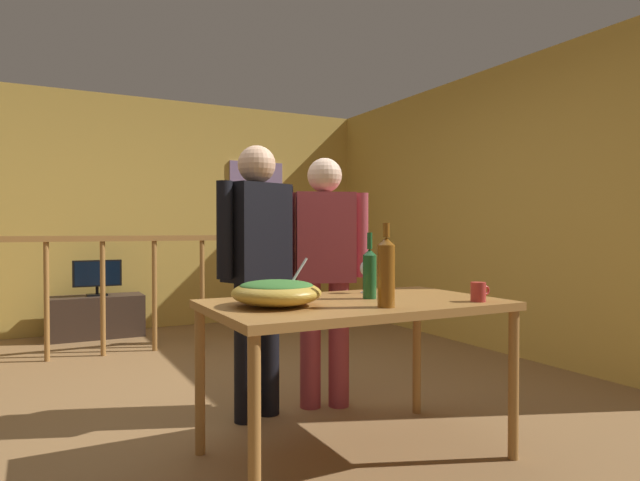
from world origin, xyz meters
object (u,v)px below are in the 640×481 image
tv_console (97,316)px  serving_table (355,315)px  mug_red (479,292)px  framed_picture (256,192)px  wine_bottle_amber (386,271)px  stair_railing (130,278)px  wine_bottle_green (370,272)px  person_standing_left (257,258)px  salad_bowl (277,291)px  flat_screen_tv (97,275)px  wine_glass (367,270)px  person_standing_right (325,262)px

tv_console → serving_table: (0.82, -3.81, 0.48)m
tv_console → mug_red: mug_red is taller
framed_picture → wine_bottle_amber: 4.52m
stair_railing → wine_bottle_green: stair_railing is taller
stair_railing → tv_console: bearing=101.7°
tv_console → stair_railing: bearing=-78.3°
framed_picture → tv_console: (-1.86, -0.29, -1.36)m
framed_picture → person_standing_left: (-1.27, -3.35, -0.64)m
wine_bottle_amber → tv_console: bearing=101.5°
stair_railing → salad_bowl: 2.88m
salad_bowl → wine_bottle_green: bearing=3.9°
flat_screen_tv → person_standing_left: size_ratio=0.29×
person_standing_left → serving_table: bearing=86.8°
tv_console → flat_screen_tv: flat_screen_tv is taller
wine_bottle_green → salad_bowl: bearing=-176.1°
wine_bottle_amber → wine_bottle_green: bearing=70.9°
serving_table → wine_bottle_green: wine_bottle_green is taller
serving_table → wine_bottle_amber: size_ratio=3.74×
wine_glass → mug_red: (0.29, -0.55, -0.08)m
wine_bottle_amber → wine_bottle_green: (0.10, 0.30, -0.03)m
salad_bowl → person_standing_right: (0.64, 0.73, 0.08)m
tv_console → wine_bottle_green: size_ratio=2.70×
flat_screen_tv → person_standing_right: bearing=-71.1°
framed_picture → mug_red: 4.49m
framed_picture → salad_bowl: (-1.46, -4.09, -0.75)m
wine_bottle_amber → person_standing_right: (0.22, 1.00, -0.02)m
salad_bowl → wine_bottle_green: wine_bottle_green is taller
stair_railing → person_standing_right: 2.31m
person_standing_left → person_standing_right: 0.45m
wine_bottle_green → person_standing_left: 0.78m
stair_railing → wine_bottle_green: size_ratio=9.59×
flat_screen_tv → serving_table: 3.86m
stair_railing → flat_screen_tv: stair_railing is taller
salad_bowl → wine_bottle_green: size_ratio=1.23×
wine_bottle_green → person_standing_left: person_standing_left is taller
framed_picture → wine_glass: size_ratio=4.10×
wine_glass → person_standing_right: 0.49m
tv_console → wine_bottle_green: bearing=-76.1°
stair_railing → wine_glass: bearing=-71.9°
serving_table → wine_bottle_amber: wine_bottle_amber is taller
serving_table → wine_bottle_green: size_ratio=4.23×
wine_glass → wine_bottle_amber: bearing=-113.5°
person_standing_right → person_standing_left: bearing=20.1°
stair_railing → wine_bottle_amber: (0.63, -3.13, 0.25)m
person_standing_right → flat_screen_tv: bearing=-50.9°
mug_red → person_standing_left: 1.28m
flat_screen_tv → salad_bowl: 3.79m
stair_railing → serving_table: 2.94m
flat_screen_tv → person_standing_right: size_ratio=0.30×
framed_picture → salad_bowl: size_ratio=1.80×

